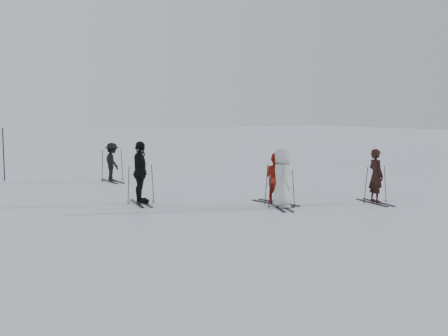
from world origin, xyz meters
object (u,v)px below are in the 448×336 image
object	(u,v)px
skier_red	(276,179)
piste_marker	(4,154)
skier_grey	(282,179)
skier_uphill_left	(140,173)
skier_near_dark	(376,177)
skier_uphill_far	(112,162)

from	to	relation	value
skier_red	piste_marker	distance (m)	11.88
skier_red	skier_grey	world-z (taller)	skier_grey
skier_red	skier_uphill_left	size ratio (longest dim) A/B	0.81
skier_grey	piste_marker	distance (m)	12.36
skier_grey	skier_uphill_left	xyz separation A→B (m)	(-3.10, 3.01, 0.08)
skier_near_dark	piste_marker	bearing A→B (deg)	47.33
skier_near_dark	skier_uphill_far	bearing A→B (deg)	39.48
skier_near_dark	skier_uphill_left	world-z (taller)	skier_uphill_left
skier_red	skier_uphill_left	xyz separation A→B (m)	(-3.46, 2.29, 0.18)
skier_grey	skier_uphill_left	bearing A→B (deg)	70.43
skier_near_dark	skier_grey	xyz separation A→B (m)	(-2.97, 0.95, 0.04)
skier_uphill_left	skier_uphill_far	size ratio (longest dim) A/B	1.24
skier_uphill_left	piste_marker	size ratio (longest dim) A/B	0.88
skier_red	piste_marker	world-z (taller)	piste_marker
skier_grey	skier_near_dark	bearing A→B (deg)	-83.22
skier_grey	piste_marker	xyz separation A→B (m)	(-5.25, 11.19, 0.20)
skier_grey	piste_marker	world-z (taller)	piste_marker
skier_red	piste_marker	bearing A→B (deg)	21.99
skier_uphill_far	skier_uphill_left	bearing A→B (deg)	168.80
piste_marker	skier_uphill_left	bearing A→B (deg)	-75.31
skier_near_dark	skier_red	distance (m)	3.11
skier_uphill_far	skier_grey	bearing A→B (deg)	-165.64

